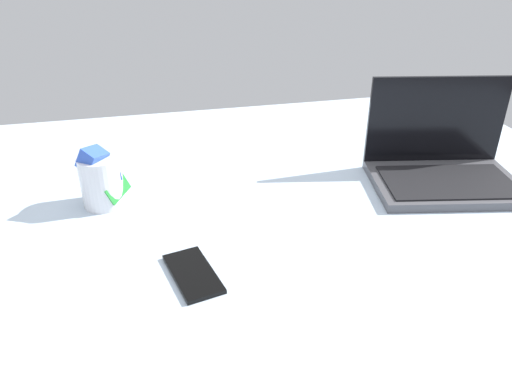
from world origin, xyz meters
TOP-DOWN VIEW (x-y plane):
  - bed_mattress at (0.00, 0.00)cm, footprint 180.00×140.00cm
  - laptop at (49.50, 5.33)cm, footprint 36.81×28.92cm
  - snack_cup at (-27.32, 12.21)cm, footprint 10.62×9.24cm
  - cell_phone at (-11.86, -17.18)cm, footprint 9.72×15.15cm

SIDE VIEW (x-z plane):
  - bed_mattress at x=0.00cm, z-range 0.00..18.00cm
  - cell_phone at x=-11.86cm, z-range 18.00..18.80cm
  - laptop at x=49.50cm, z-range 10.91..33.91cm
  - snack_cup at x=-27.32cm, z-range 16.87..30.85cm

